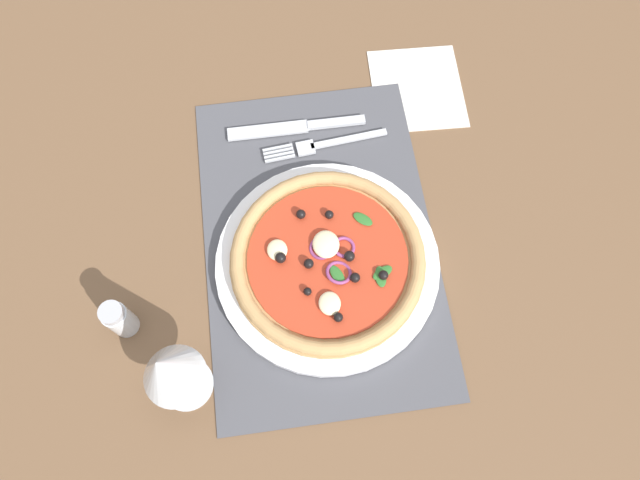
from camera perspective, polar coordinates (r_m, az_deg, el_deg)
The scene contains 9 objects.
ground_plane at distance 78.72cm, azimuth -0.12°, elevation -0.30°, with size 190.00×140.00×2.40cm, color brown.
placemat at distance 77.42cm, azimuth -0.12°, elevation 0.09°, with size 47.00×30.50×0.40cm, color #4C4C51.
plate at distance 75.23cm, azimuth 0.74°, elevation -2.36°, with size 29.07×29.07×1.38cm, color white.
pizza at distance 73.56cm, azimuth 0.75°, elevation -1.90°, with size 25.09×25.09×2.69cm.
fork at distance 83.52cm, azimuth -0.16°, elevation 9.33°, with size 3.18×18.06×0.44cm.
knife at distance 85.16cm, azimuth -2.47°, elevation 11.04°, with size 2.07×20.01×0.62cm.
wine_glass at distance 64.71cm, azimuth -14.81°, elevation -12.37°, with size 7.20×7.20×14.90cm.
napkin at distance 90.81cm, azimuth 9.55°, elevation 14.58°, with size 14.88×13.39×0.36cm, color silver.
pepper_shaker at distance 74.93cm, azimuth -19.20°, elevation -7.37°, with size 3.20×3.20×6.70cm.
Camera 1 is at (-28.98, 3.79, 71.90)cm, focal length 32.45 mm.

